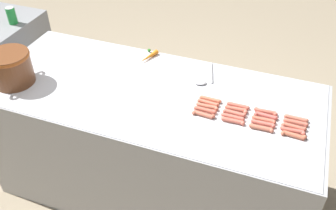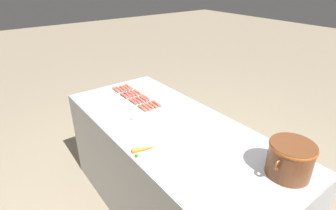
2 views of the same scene
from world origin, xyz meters
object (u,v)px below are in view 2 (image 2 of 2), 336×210
hot_dog_1 (137,92)px  hot_dog_15 (146,107)px  hot_dog_7 (153,105)px  bean_pot (290,158)px  hot_dog_8 (123,88)px  hot_dog_2 (146,97)px  hot_dog_17 (124,95)px  hot_dog_5 (134,93)px  hot_dog_3 (156,103)px  carrot (145,149)px  serving_spoon (128,119)px  hot_dog_19 (142,108)px  hot_dog_11 (149,106)px  hot_dog_14 (137,100)px  hot_dog_6 (143,98)px  hot_dog_18 (133,101)px  hot_dog_9 (131,93)px  hot_dog_13 (127,94)px  hot_dog_12 (119,89)px  hot_dog_16 (116,90)px  hot_dog_0 (129,87)px  hot_dog_4 (126,88)px  hot_dog_10 (140,99)px

hot_dog_1 → hot_dog_15: bearing=71.5°
hot_dog_15 → hot_dog_7: bearing=-178.9°
hot_dog_15 → bean_pot: 1.18m
hot_dog_8 → bean_pot: bearing=95.5°
hot_dog_2 → hot_dog_17: 0.20m
hot_dog_2 → hot_dog_5: same height
hot_dog_15 → hot_dog_3: bearing=-178.5°
hot_dog_1 → carrot: carrot is taller
hot_dog_3 → serving_spoon: 0.34m
hot_dog_17 → hot_dog_19: size_ratio=1.00×
hot_dog_11 → hot_dog_14: 0.16m
hot_dog_6 → carrot: carrot is taller
hot_dog_7 → serving_spoon: bearing=16.9°
hot_dog_5 → serving_spoon: size_ratio=0.48×
hot_dog_18 → serving_spoon: size_ratio=0.49×
hot_dog_9 → carrot: (0.36, 0.81, 0.00)m
hot_dog_3 → hot_dog_13: same height
hot_dog_12 → carrot: bearing=71.4°
hot_dog_11 → hot_dog_19: (0.07, 0.00, 0.00)m
hot_dog_16 → hot_dog_19: size_ratio=1.00×
bean_pot → hot_dog_16: bearing=-82.1°
hot_dog_11 → hot_dog_15: 0.03m
hot_dog_11 → carrot: carrot is taller
hot_dog_17 → hot_dog_7: bearing=108.0°
hot_dog_15 → hot_dog_5: bearing=-102.0°
hot_dog_0 → hot_dog_1: bearing=90.8°
hot_dog_11 → hot_dog_17: bearing=-77.7°
hot_dog_2 → hot_dog_6: 0.03m
hot_dog_13 → hot_dog_12: bearing=-89.2°
hot_dog_3 → hot_dog_5: (0.04, -0.31, 0.00)m
hot_dog_0 → hot_dog_14: same height
hot_dog_9 → hot_dog_15: bearing=83.5°
hot_dog_3 → hot_dog_6: 0.16m
hot_dog_0 → hot_dog_16: (0.14, 0.00, 0.00)m
hot_dog_9 → hot_dog_13: same height
serving_spoon → hot_dog_7: bearing=-163.1°
hot_dog_17 → hot_dog_11: bearing=102.3°
hot_dog_0 → hot_dog_2: (0.00, 0.31, 0.00)m
hot_dog_8 → hot_dog_14: same height
hot_dog_3 → hot_dog_4: bearing=-85.4°
hot_dog_11 → hot_dog_12: size_ratio=1.00×
hot_dog_11 → hot_dog_19: same height
hot_dog_15 → hot_dog_18: (0.03, -0.16, 0.00)m
hot_dog_10 → hot_dog_19: size_ratio=1.00×
bean_pot → hot_dog_2: bearing=-86.0°
serving_spoon → hot_dog_17: bearing=-114.6°
hot_dog_18 → hot_dog_19: same height
hot_dog_5 → serving_spoon: (0.28, 0.40, -0.00)m
hot_dog_14 → hot_dog_1: bearing=-123.5°
hot_dog_7 → serving_spoon: (0.28, 0.09, -0.00)m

